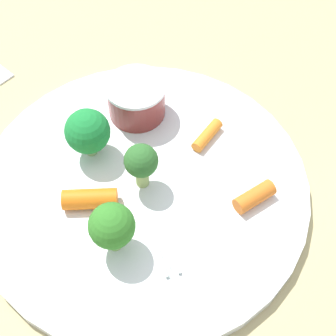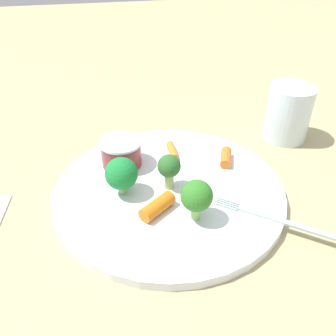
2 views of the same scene
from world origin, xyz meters
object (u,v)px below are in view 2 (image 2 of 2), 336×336
(plate, at_px, (169,191))
(broccoli_floret_0, at_px, (122,175))
(carrot_stick_2, at_px, (226,158))
(broccoli_floret_2, at_px, (197,197))
(sauce_cup, at_px, (121,153))
(drinking_glass, at_px, (288,113))
(carrot_stick_0, at_px, (172,151))
(fork, at_px, (298,226))
(broccoli_floret_1, at_px, (171,167))
(carrot_stick_1, at_px, (157,206))

(plate, relative_size, broccoli_floret_0, 5.85)
(plate, relative_size, carrot_stick_2, 7.96)
(broccoli_floret_0, height_order, broccoli_floret_2, broccoli_floret_2)
(sauce_cup, relative_size, carrot_stick_2, 1.55)
(sauce_cup, distance_m, drinking_glass, 0.26)
(sauce_cup, bearing_deg, broccoli_floret_2, -59.78)
(sauce_cup, xyz_separation_m, broccoli_floret_0, (-0.00, -0.06, 0.01))
(plate, height_order, carrot_stick_2, carrot_stick_2)
(broccoli_floret_0, bearing_deg, carrot_stick_0, 44.51)
(fork, distance_m, drinking_glass, 0.22)
(sauce_cup, bearing_deg, fork, -41.76)
(broccoli_floret_1, distance_m, carrot_stick_0, 0.08)
(carrot_stick_1, height_order, fork, carrot_stick_1)
(carrot_stick_1, bearing_deg, plate, 62.32)
(plate, distance_m, carrot_stick_2, 0.10)
(carrot_stick_1, relative_size, carrot_stick_2, 1.24)
(broccoli_floret_2, bearing_deg, broccoli_floret_1, 104.11)
(carrot_stick_2, relative_size, fork, 0.22)
(sauce_cup, height_order, fork, sauce_cup)
(carrot_stick_0, xyz_separation_m, carrot_stick_1, (-0.04, -0.12, 0.00))
(fork, bearing_deg, carrot_stick_1, 159.79)
(plate, bearing_deg, broccoli_floret_0, -177.11)
(broccoli_floret_0, xyz_separation_m, fork, (0.18, -0.09, -0.03))
(broccoli_floret_0, height_order, carrot_stick_2, broccoli_floret_0)
(broccoli_floret_2, bearing_deg, plate, 106.79)
(broccoli_floret_0, xyz_separation_m, carrot_stick_0, (0.08, 0.08, -0.02))
(sauce_cup, distance_m, carrot_stick_2, 0.14)
(sauce_cup, relative_size, broccoli_floret_0, 1.14)
(sauce_cup, xyz_separation_m, broccoli_floret_1, (0.06, -0.06, 0.01))
(sauce_cup, relative_size, carrot_stick_0, 1.54)
(plate, relative_size, carrot_stick_1, 6.40)
(carrot_stick_0, relative_size, fork, 0.23)
(carrot_stick_2, xyz_separation_m, drinking_glass, (0.12, 0.06, 0.02))
(plate, distance_m, drinking_glass, 0.23)
(plate, distance_m, broccoli_floret_1, 0.04)
(sauce_cup, distance_m, carrot_stick_0, 0.07)
(broccoli_floret_0, bearing_deg, broccoli_floret_2, -37.06)
(broccoli_floret_1, relative_size, carrot_stick_0, 1.28)
(broccoli_floret_2, distance_m, carrot_stick_2, 0.12)
(carrot_stick_0, bearing_deg, broccoli_floret_1, -103.12)
(drinking_glass, bearing_deg, sauce_cup, -171.00)
(drinking_glass, bearing_deg, carrot_stick_2, -151.74)
(sauce_cup, distance_m, carrot_stick_1, 0.11)
(plate, bearing_deg, carrot_stick_0, 75.13)
(broccoli_floret_0, height_order, drinking_glass, drinking_glass)
(carrot_stick_2, height_order, fork, carrot_stick_2)
(carrot_stick_0, relative_size, carrot_stick_2, 1.01)
(plate, xyz_separation_m, fork, (0.12, -0.10, 0.01))
(broccoli_floret_2, relative_size, drinking_glass, 0.59)
(sauce_cup, xyz_separation_m, fork, (0.18, -0.16, -0.02))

